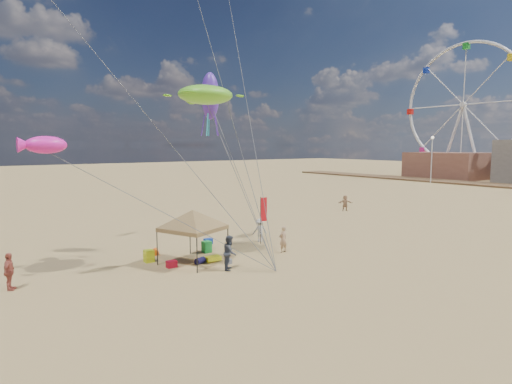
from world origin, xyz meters
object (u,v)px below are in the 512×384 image
(person_near_a, at_px, (283,239))
(person_far_a, at_px, (9,272))
(cooler_red, at_px, (172,264))
(canopy_tent, at_px, (193,212))
(lamp_north, at_px, (432,152))
(cooler_blue, at_px, (208,241))
(person_near_b, at_px, (230,252))
(beach_cart, at_px, (213,258))
(person_near_c, at_px, (260,230))
(chair_green, at_px, (207,247))
(ferris_wheel, at_px, (463,111))
(person_far_c, at_px, (345,203))
(chair_yellow, at_px, (149,256))
(feather_flag, at_px, (263,213))

(person_near_a, relative_size, person_far_a, 0.95)
(cooler_red, bearing_deg, canopy_tent, 5.83)
(person_far_a, distance_m, lamp_north, 70.41)
(cooler_blue, relative_size, person_near_b, 0.29)
(beach_cart, bearing_deg, canopy_tent, 154.18)
(person_near_c, distance_m, lamp_north, 55.71)
(cooler_blue, height_order, person_near_a, person_near_a)
(canopy_tent, xyz_separation_m, cooler_red, (-1.41, -0.14, -2.74))
(chair_green, height_order, ferris_wheel, ferris_wheel)
(person_near_b, height_order, person_near_c, person_near_b)
(person_far_a, height_order, person_far_c, person_far_a)
(ferris_wheel, bearing_deg, chair_green, -162.13)
(person_near_a, bearing_deg, cooler_blue, -66.36)
(chair_green, xyz_separation_m, person_near_c, (4.40, 0.37, 0.46))
(canopy_tent, xyz_separation_m, person_near_b, (0.98, -2.31, -2.00))
(cooler_red, relative_size, chair_yellow, 0.77)
(cooler_red, distance_m, person_far_c, 24.23)
(chair_yellow, distance_m, beach_cart, 3.67)
(canopy_tent, distance_m, person_near_b, 3.21)
(feather_flag, xyz_separation_m, chair_green, (-4.22, 0.22, -1.80))
(cooler_red, xyz_separation_m, chair_green, (3.19, 1.77, 0.16))
(beach_cart, distance_m, person_far_c, 22.11)
(feather_flag, height_order, beach_cart, feather_flag)
(person_near_a, height_order, lamp_north, lamp_north)
(canopy_tent, bearing_deg, chair_yellow, 140.92)
(feather_flag, xyz_separation_m, beach_cart, (-4.99, -1.89, -1.95))
(person_near_a, xyz_separation_m, person_far_a, (-14.62, 2.06, 0.04))
(chair_yellow, distance_m, person_near_c, 8.19)
(person_far_c, bearing_deg, lamp_north, 51.66)
(person_far_a, bearing_deg, person_near_a, -73.23)
(lamp_north, bearing_deg, canopy_tent, -159.86)
(canopy_tent, bearing_deg, person_near_a, -12.03)
(cooler_red, xyz_separation_m, chair_yellow, (-0.59, 1.77, 0.16))
(canopy_tent, xyz_separation_m, person_far_c, (21.39, 8.02, -2.11))
(canopy_tent, height_order, cooler_red, canopy_tent)
(chair_green, height_order, person_near_b, person_near_b)
(lamp_north, relative_size, ferris_wheel, 0.30)
(cooler_blue, bearing_deg, lamp_north, 17.88)
(beach_cart, distance_m, ferris_wheel, 79.70)
(cooler_blue, bearing_deg, person_near_b, -108.53)
(canopy_tent, relative_size, beach_cart, 5.83)
(canopy_tent, relative_size, person_near_b, 2.82)
(chair_green, bearing_deg, chair_yellow, -179.96)
(cooler_blue, xyz_separation_m, person_far_a, (-11.94, -2.65, 0.69))
(cooler_red, bearing_deg, cooler_blue, 40.05)
(cooler_red, bearing_deg, person_near_c, 15.80)
(chair_green, bearing_deg, ferris_wheel, 17.87)
(feather_flag, distance_m, cooler_red, 7.82)
(person_near_b, relative_size, ferris_wheel, 0.07)
(cooler_blue, bearing_deg, canopy_tent, -129.90)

